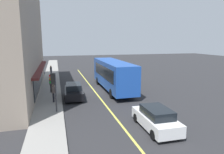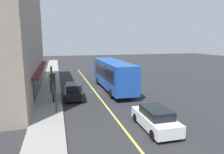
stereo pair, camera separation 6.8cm
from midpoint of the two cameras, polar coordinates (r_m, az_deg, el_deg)
ground at (r=24.68m, az=-5.06°, el=-3.71°), size 120.00×120.00×0.00m
sidewalk at (r=24.31m, az=-16.93°, el=-4.16°), size 80.00×2.40×0.15m
lane_centre_stripe at (r=24.68m, az=-5.06°, el=-3.71°), size 36.00×0.16×0.01m
bus at (r=24.38m, az=0.32°, el=0.92°), size 11.13×2.60×3.50m
traffic_light at (r=16.91m, az=-16.16°, el=-1.73°), size 0.30×0.52×3.20m
car_black at (r=21.41m, az=-10.68°, el=-3.96°), size 4.38×2.02×1.52m
car_white at (r=14.20m, az=12.24°, el=-11.37°), size 4.32×1.91×1.52m
pedestrian_at_corner at (r=34.44m, az=-16.68°, el=1.93°), size 0.34×0.34×1.78m
pedestrian_mid_block at (r=19.93m, az=-16.15°, el=-3.67°), size 0.34×0.34×1.85m
pedestrian_waiting at (r=23.89m, az=-16.78°, el=-1.53°), size 0.34×0.34×1.80m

